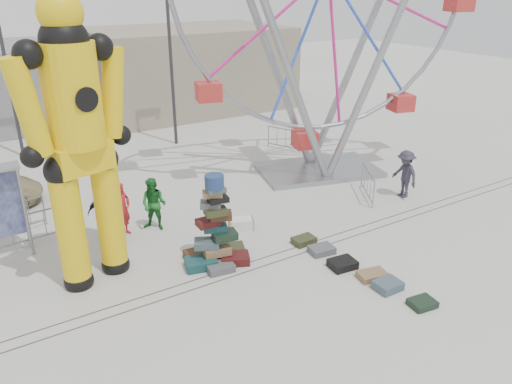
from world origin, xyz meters
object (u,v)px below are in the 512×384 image
barricade_dummy_c (29,229)px  pedestrian_green (154,204)px  lamp_post_right (172,54)px  lamp_post_left (7,60)px  barricade_dummy_b (14,219)px  pedestrian_black (103,214)px  barricade_wheel_back (286,139)px  barricade_wheel_front (368,184)px  crash_test_dummy (78,136)px  steamer_trunk (241,224)px  pedestrian_grey (405,174)px  ferris_wheel (327,0)px  suitcase_tower (216,238)px  pedestrian_red (123,209)px

barricade_dummy_c → pedestrian_green: 3.93m
lamp_post_right → barricade_dummy_c: (-8.27, -7.38, -3.93)m
lamp_post_left → pedestrian_green: (2.49, -10.46, -3.58)m
lamp_post_left → barricade_dummy_b: size_ratio=4.00×
pedestrian_green → pedestrian_black: bearing=-144.4°
lamp_post_right → barricade_wheel_back: lamp_post_right is taller
lamp_post_left → barricade_wheel_front: size_ratio=4.00×
lamp_post_left → barricade_dummy_c: lamp_post_left is taller
crash_test_dummy → steamer_trunk: 6.32m
lamp_post_right → barricade_dummy_b: lamp_post_right is taller
barricade_wheel_front → pedestrian_grey: pedestrian_grey is taller
barricade_wheel_front → barricade_wheel_back: same height
steamer_trunk → pedestrian_green: size_ratio=0.45×
crash_test_dummy → barricade_dummy_c: 4.86m
barricade_wheel_back → pedestrian_grey: (0.57, -7.10, 0.38)m
barricade_wheel_front → lamp_post_right: bearing=49.5°
steamer_trunk → pedestrian_black: 4.48m
ferris_wheel → barricade_dummy_c: (-11.81, -0.30, -6.49)m
suitcase_tower → barricade_dummy_c: size_ratio=1.39×
ferris_wheel → barricade_wheel_back: size_ratio=7.15×
suitcase_tower → barricade_wheel_front: 7.25m
lamp_post_left → pedestrian_black: 10.86m
lamp_post_left → pedestrian_red: size_ratio=4.30×
steamer_trunk → barricade_wheel_back: (6.14, 6.17, 0.36)m
suitcase_tower → pedestrian_red: bearing=136.4°
barricade_wheel_front → barricade_dummy_b: bearing=103.1°
barricade_dummy_c → pedestrian_black: 2.32m
barricade_wheel_back → pedestrian_green: (-8.57, -4.63, 0.35)m
lamp_post_left → pedestrian_grey: size_ratio=4.29×
lamp_post_right → barricade_wheel_back: (4.06, -3.83, -3.93)m
ferris_wheel → barricade_wheel_front: (-0.15, -3.17, -6.49)m
lamp_post_left → barricade_wheel_front: lamp_post_left is taller
lamp_post_left → suitcase_tower: 14.29m
barricade_wheel_back → pedestrian_black: pedestrian_black is taller
suitcase_tower → barricade_dummy_b: size_ratio=1.39×
pedestrian_red → pedestrian_grey: size_ratio=1.00×
barricade_dummy_c → barricade_wheel_back: same height
ferris_wheel → lamp_post_left: bearing=154.2°
pedestrian_green → pedestrian_black: 1.64m
lamp_post_left → pedestrian_green: bearing=-76.6°
barricade_wheel_front → pedestrian_red: bearing=109.1°
crash_test_dummy → barricade_wheel_back: (11.06, 6.57, -3.59)m
steamer_trunk → pedestrian_grey: (6.70, -0.93, 0.74)m
lamp_post_right → suitcase_tower: 12.58m
lamp_post_left → barricade_wheel_front: bearing=-49.7°
barricade_wheel_front → pedestrian_grey: (1.24, -0.68, 0.38)m
barricade_dummy_c → lamp_post_left: bearing=77.3°
lamp_post_right → steamer_trunk: (-2.08, -10.00, -4.29)m
pedestrian_green → lamp_post_left: bearing=148.1°
ferris_wheel → pedestrian_red: bearing=-157.1°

